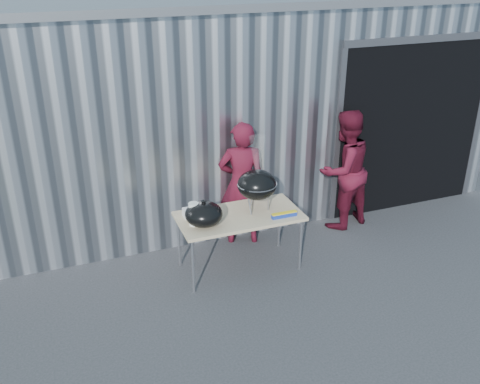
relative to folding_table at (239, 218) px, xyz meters
name	(u,v)px	position (x,y,z in m)	size (l,w,h in m)	color
ground	(244,315)	(-0.30, -0.92, -0.71)	(80.00, 80.00, 0.00)	#2C2C2F
building	(198,81)	(0.62, 3.67, 0.83)	(8.20, 6.20, 3.10)	silver
folding_table	(239,218)	(0.00, 0.00, 0.00)	(1.50, 0.75, 0.75)	tan
kettle_grill	(257,180)	(0.24, 0.03, 0.45)	(0.48, 0.48, 0.95)	black
grill_lid	(204,214)	(-0.48, -0.10, 0.18)	(0.44, 0.44, 0.32)	black
paper_towels	(194,214)	(-0.58, -0.05, 0.18)	(0.12, 0.12, 0.28)	white
white_tub	(192,213)	(-0.55, 0.17, 0.09)	(0.20, 0.15, 0.10)	white
foil_box	(284,215)	(0.48, -0.25, 0.07)	(0.32, 0.05, 0.06)	navy
person_cook	(242,184)	(0.28, 0.64, 0.14)	(0.62, 0.41, 1.70)	#4D0E1D
person_bystander	(344,170)	(1.78, 0.57, 0.15)	(0.84, 0.65, 1.72)	#4D0E1D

